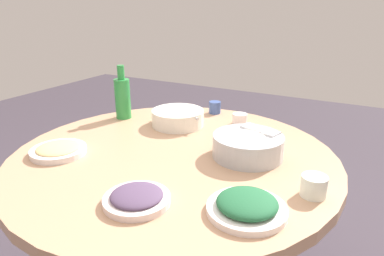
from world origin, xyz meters
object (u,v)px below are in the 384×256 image
Objects in this scene: dish_noodles at (58,150)px; tea_cup_far at (314,186)px; soup_bowl at (178,118)px; dish_eggplant at (137,198)px; tea_cup_near at (215,107)px; rice_bowl at (248,145)px; tea_cup_side at (240,119)px; round_dining_table at (174,189)px; green_bottle at (123,97)px; dish_greens at (247,206)px.

tea_cup_far reaches higher than dish_noodles.
soup_bowl reaches higher than dish_noodles.
soup_bowl reaches higher than dish_eggplant.
dish_eggplant is 3.17× the size of tea_cup_near.
tea_cup_side is at bearing -64.42° from rice_bowl.
dish_eggplant is (-0.09, 0.35, 0.17)m from round_dining_table.
soup_bowl is at bearing 73.77° from tea_cup_near.
tea_cup_far is at bearing 172.97° from round_dining_table.
green_bottle is 4.27× the size of tea_cup_near.
tea_cup_side is (-0.48, -0.65, 0.01)m from dish_noodles.
dish_eggplant is 0.52m from tea_cup_far.
dish_noodles is 0.92m from tea_cup_far.
soup_bowl is at bearing -62.39° from round_dining_table.
tea_cup_near is (0.45, -0.77, 0.01)m from dish_greens.
rice_bowl reaches higher than tea_cup_far.
tea_cup_side is at bearing -148.25° from soup_bowl.
soup_bowl reaches higher than round_dining_table.
soup_bowl is at bearing 31.75° from tea_cup_side.
dish_greens reaches higher than dish_noodles.
green_bottle is (0.82, -0.49, 0.08)m from dish_greens.
tea_cup_near is (0.16, -0.88, 0.01)m from dish_eggplant.
tea_cup_far is (-0.52, 0.06, 0.19)m from round_dining_table.
green_bottle is 3.80× the size of tea_cup_side.
round_dining_table is 17.90× the size of tea_cup_side.
tea_cup_far is at bearing 130.42° from tea_cup_side.
rice_bowl is at bearing -157.91° from round_dining_table.
dish_noodles is at bearing 9.41° from tea_cup_far.
dish_greens is 0.73m from tea_cup_side.
rice_bowl is at bearing 156.70° from soup_bowl.
dish_greens is 3.63× the size of tea_cup_near.
tea_cup_near is (-0.31, -0.74, 0.01)m from dish_noodles.
dish_noodles is at bearing 26.59° from rice_bowl.
tea_cup_side reaches higher than round_dining_table.
soup_bowl is at bearing -27.13° from tea_cup_far.
tea_cup_near is at bearing -142.38° from green_bottle.
round_dining_table is 0.57m from green_bottle.
green_bottle is at bearing -48.37° from dish_eggplant.
rice_bowl is 1.34× the size of dish_eggplant.
round_dining_table is 0.48m from tea_cup_side.
soup_bowl reaches higher than tea_cup_far.
rice_bowl reaches higher than dish_eggplant.
round_dining_table is 0.37m from soup_bowl.
tea_cup_near is (0.33, -0.42, -0.01)m from rice_bowl.
green_bottle is at bearing -11.51° from rice_bowl.
tea_cup_near is at bearing -44.85° from tea_cup_far.
green_bottle is (0.29, 0.03, 0.07)m from soup_bowl.
dish_noodles is at bearing 97.41° from green_bottle.
dish_greens reaches higher than round_dining_table.
soup_bowl is 0.75m from tea_cup_far.
tea_cup_near reaches higher than dish_noodles.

